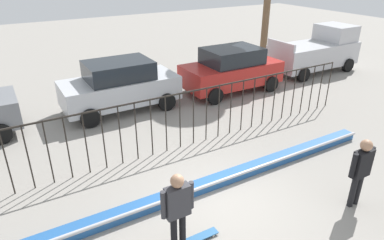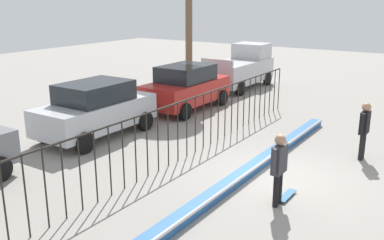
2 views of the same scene
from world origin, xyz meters
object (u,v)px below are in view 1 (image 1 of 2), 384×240
(skateboarder, at_px, (178,205))
(pickup_truck, at_px, (317,51))
(parked_car_red, at_px, (232,69))
(parked_car_silver, at_px, (120,85))
(skateboard, at_px, (200,237))
(camera_operator, at_px, (361,167))

(skateboarder, height_order, pickup_truck, pickup_truck)
(skateboarder, distance_m, pickup_truck, 13.78)
(parked_car_red, relative_size, pickup_truck, 0.91)
(parked_car_silver, distance_m, pickup_truck, 10.38)
(pickup_truck, bearing_deg, parked_car_silver, 176.45)
(parked_car_red, bearing_deg, pickup_truck, -1.99)
(skateboard, relative_size, camera_operator, 0.46)
(parked_car_silver, height_order, parked_car_red, same)
(pickup_truck, bearing_deg, skateboard, -150.22)
(skateboarder, distance_m, skateboard, 1.09)
(camera_operator, distance_m, parked_car_silver, 8.65)
(parked_car_silver, xyz_separation_m, pickup_truck, (10.37, -0.19, 0.06))
(parked_car_red, distance_m, pickup_truck, 5.53)
(parked_car_silver, bearing_deg, pickup_truck, 2.61)
(skateboarder, bearing_deg, pickup_truck, 13.86)
(skateboarder, distance_m, camera_operator, 4.28)
(skateboarder, relative_size, pickup_truck, 0.37)
(skateboard, distance_m, parked_car_silver, 7.46)
(skateboard, height_order, parked_car_silver, parked_car_silver)
(parked_car_silver, distance_m, parked_car_red, 4.87)
(parked_car_red, height_order, pickup_truck, pickup_truck)
(camera_operator, distance_m, pickup_truck, 11.06)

